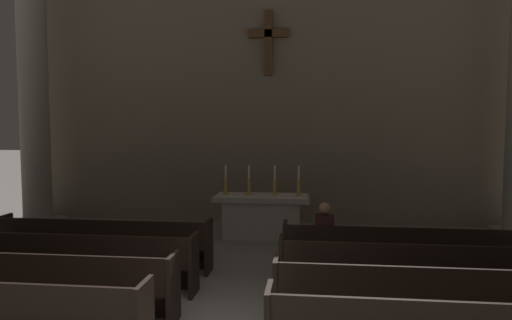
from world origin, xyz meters
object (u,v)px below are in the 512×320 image
pew_right_row_3 (415,273)px  altar (262,215)px  candlestick_inner_right (275,186)px  lone_worshipper (324,237)px  pew_left_row_3 (73,261)px  candlestick_outer_left (226,185)px  column_left_third (33,85)px  candlestick_inner_left (249,185)px  pew_left_row_2 (33,284)px  candlestick_outer_right (299,186)px  pew_right_row_4 (400,253)px  pew_left_row_4 (103,243)px  pew_right_row_2 (434,301)px

pew_right_row_3 → altar: size_ratio=1.81×
candlestick_inner_right → lone_worshipper: 2.90m
pew_left_row_3 → candlestick_outer_left: bearing=64.6°
column_left_third → candlestick_inner_left: column_left_third is taller
pew_left_row_2 → candlestick_outer_right: (3.49, 4.85, 0.76)m
pew_right_row_3 → column_left_third: bearing=153.0°
altar → pew_right_row_3: bearing=-55.0°
candlestick_inner_left → pew_right_row_4: bearing=-42.4°
candlestick_outer_left → candlestick_inner_left: 0.55m
pew_left_row_2 → altar: bearing=61.5°
pew_left_row_4 → altar: altar is taller
pew_right_row_2 → candlestick_inner_left: size_ratio=5.72×
pew_right_row_3 → pew_left_row_4: bearing=168.4°
candlestick_inner_right → pew_left_row_2: bearing=-121.2°
candlestick_inner_left → lone_worshipper: (1.66, -2.64, -0.54)m
pew_left_row_4 → pew_right_row_3: (5.27, -1.08, 0.00)m
pew_left_row_3 → pew_right_row_4: same height
pew_left_row_3 → candlestick_inner_right: 4.83m
pew_right_row_4 → altar: size_ratio=1.81×
candlestick_outer_left → pew_left_row_4: bearing=-123.7°
pew_left_row_4 → candlestick_inner_right: candlestick_inner_right is taller
pew_left_row_4 → pew_right_row_3: bearing=-11.6°
pew_left_row_3 → pew_right_row_3: same height
pew_left_row_2 → pew_right_row_4: (5.27, 2.17, 0.00)m
pew_left_row_3 → pew_left_row_4: bearing=90.0°
pew_left_row_2 → column_left_third: 7.11m
pew_right_row_3 → candlestick_outer_right: bearing=115.4°
pew_right_row_4 → altar: 3.76m
candlestick_outer_left → altar: bearing=0.0°
candlestick_inner_right → candlestick_inner_left: bearing=180.0°
column_left_third → candlestick_inner_left: size_ratio=10.77×
column_left_third → candlestick_inner_right: bearing=-5.5°
candlestick_outer_left → pew_right_row_2: bearing=-54.3°
pew_left_row_2 → lone_worshipper: lone_worshipper is taller
pew_left_row_4 → column_left_third: column_left_third is taller
pew_left_row_4 → pew_left_row_2: bearing=-90.0°
pew_left_row_3 → candlestick_outer_right: (3.49, 3.76, 0.76)m
pew_left_row_4 → altar: 3.76m
lone_worshipper → column_left_third: bearing=156.0°
pew_left_row_2 → candlestick_outer_left: bearing=69.8°
pew_left_row_2 → pew_right_row_3: same height
column_left_third → candlestick_inner_right: size_ratio=10.77×
pew_left_row_4 → candlestick_inner_left: candlestick_inner_left is taller
pew_right_row_4 → candlestick_outer_right: 3.31m
pew_right_row_4 → candlestick_inner_left: (-2.94, 2.68, 0.76)m
pew_right_row_4 → pew_right_row_3: bearing=-90.0°
pew_right_row_3 → candlestick_inner_left: 4.83m
pew_right_row_3 → candlestick_inner_right: size_ratio=5.72×
candlestick_outer_right → pew_left_row_4: bearing=-142.5°
pew_right_row_4 → candlestick_outer_left: (-3.49, 2.68, 0.76)m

